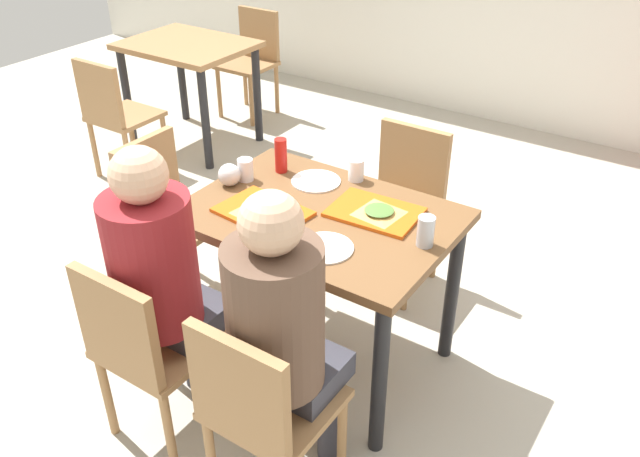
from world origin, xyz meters
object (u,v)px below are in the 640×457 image
Objects in this scene: condiment_bottle at (281,155)px; plastic_cup_a at (356,170)px; chair_far_side at (403,196)px; plastic_cup_b at (277,241)px; chair_near_right at (260,406)px; tray_red_far at (375,212)px; main_table at (320,235)px; background_chair_far at (253,55)px; pizza_slice_b at (379,212)px; background_chair_near at (114,111)px; soda_can at (426,231)px; chair_near_left at (143,345)px; person_in_brown_jacket at (282,326)px; pizza_slice_a at (259,210)px; paper_plate_near_edge at (325,248)px; chair_left_end at (165,208)px; background_table at (189,61)px; plastic_cup_c at (245,170)px; paper_plate_center at (316,181)px; tray_red_near at (263,212)px; person_in_red at (162,272)px; foil_bundle at (229,175)px.

plastic_cup_a is at bearing 19.56° from condiment_bottle.
plastic_cup_b reaches higher than chair_far_side.
chair_near_right is 2.35× the size of tray_red_far.
background_chair_far reaches higher than main_table.
pizza_slice_b is 0.29× the size of background_chair_near.
main_table is at bearing -154.29° from pizza_slice_b.
chair_near_left is at bearing -132.99° from soda_can.
person_in_brown_jacket reaches higher than pizza_slice_a.
person_in_brown_jacket is at bearing -45.39° from pizza_slice_a.
plastic_cup_a is at bearing 70.78° from pizza_slice_a.
paper_plate_near_edge is 1.80× the size of soda_can.
pizza_slice_b is at bearing 5.23° from chair_left_end.
person_in_brown_jacket is (0.27, -0.63, 0.08)m from main_table.
background_table is (-2.30, 1.69, -0.14)m from paper_plate_near_edge.
person_in_brown_jacket is 2.78m from background_chair_near.
soda_can is (0.90, -0.04, 0.01)m from plastic_cup_c.
main_table is 0.37m from plastic_cup_a.
paper_plate_center is at bearing 83.67° from chair_near_left.
plastic_cup_a is 0.66m from plastic_cup_b.
chair_near_left is at bearing -49.60° from chair_left_end.
tray_red_near is 1.64× the size of paper_plate_near_edge.
chair_near_left is 0.28m from person_in_red.
pizza_slice_a is 3.07m from background_chair_far.
background_chair_near is (-2.60, 0.72, -0.34)m from soda_can.
person_in_red is 3.40m from background_chair_far.
chair_near_left and chair_far_side have the same top height.
person_in_red is at bearing -123.69° from pizza_slice_b.
background_chair_far is (-1.70, 2.15, -0.33)m from plastic_cup_c.
pizza_slice_a is at bearing -41.64° from plastic_cup_c.
chair_far_side is 2.35× the size of tray_red_far.
plastic_cup_b is 2.82m from background_table.
chair_near_right is at bearing -32.68° from chair_left_end.
person_in_red is at bearing -121.82° from tray_red_far.
background_chair_far is (-1.78, 1.99, -0.36)m from condiment_bottle.
main_table is at bearing 2.39° from foil_bundle.
pizza_slice_b is (0.22, 0.11, 0.14)m from main_table.
pizza_slice_b is at bearing 4.08° from plastic_cup_c.
pizza_slice_a is at bearing 170.87° from paper_plate_near_edge.
plastic_cup_a is at bearing -28.44° from background_table.
pizza_slice_a is at bearing -105.30° from tray_red_near.
chair_near_left is at bearing -90.00° from person_in_red.
tray_red_near is 3.06m from background_chair_far.
pizza_slice_a is 0.32m from plastic_cup_c.
pizza_slice_a is at bearing -40.03° from background_table.
condiment_bottle is (0.58, 0.21, 0.36)m from chair_left_end.
plastic_cup_a is (0.25, 1.10, 0.33)m from chair_near_left.
pizza_slice_a reaches higher than tray_red_far.
tray_red_near is 0.30m from plastic_cup_b.
plastic_cup_c is (-0.16, 0.69, 0.08)m from person_in_red.
plastic_cup_b and plastic_cup_c have the same top height.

